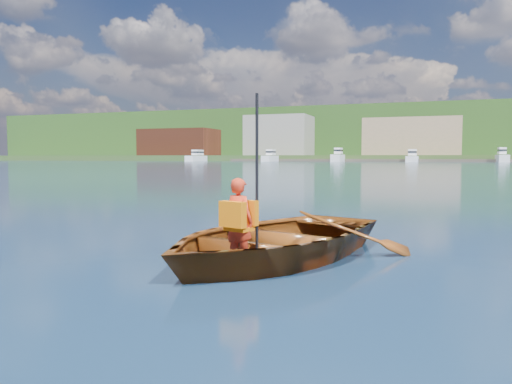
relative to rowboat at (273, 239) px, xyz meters
name	(u,v)px	position (x,y,z in m)	size (l,w,h in m)	color
ground	(366,260)	(1.20, 0.29, -0.27)	(600.00, 600.00, 0.00)	#0D2941
rowboat	(273,239)	(0.00, 0.00, 0.00)	(3.98, 4.73, 0.84)	brown
child_paddler	(239,219)	(-0.13, -0.90, 0.36)	(0.43, 0.42, 2.00)	red
shoreline	(428,138)	(1.20, 236.90, 10.05)	(400.00, 140.00, 22.00)	#344F25
dock	(422,160)	(-0.02, 148.29, 0.13)	(159.92, 14.37, 0.80)	#4F473B
waterfront_buildings	(403,138)	(-6.53, 165.29, 7.48)	(202.00, 16.00, 14.00)	maroon
marina_yachts	(416,157)	(-1.70, 143.57, 1.13)	(140.57, 11.71, 4.43)	white
hillside_trees	(407,124)	(-7.77, 227.85, 15.72)	(304.30, 75.99, 24.63)	#382314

